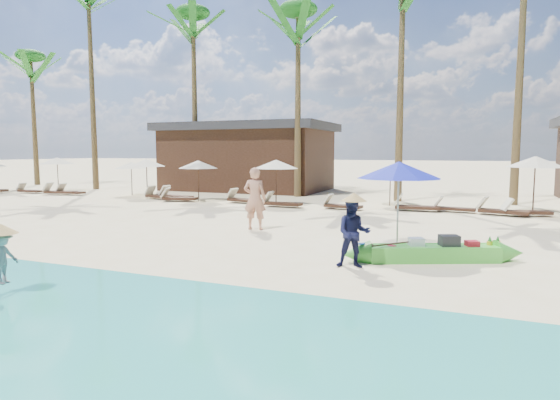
% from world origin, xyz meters
% --- Properties ---
extents(ground, '(240.00, 240.00, 0.00)m').
position_xyz_m(ground, '(0.00, 0.00, 0.00)').
color(ground, beige).
rests_on(ground, ground).
extents(wet_sand_strip, '(240.00, 4.50, 0.01)m').
position_xyz_m(wet_sand_strip, '(0.00, -5.00, 0.00)').
color(wet_sand_strip, tan).
rests_on(wet_sand_strip, ground).
extents(green_canoe, '(4.46, 2.18, 0.60)m').
position_xyz_m(green_canoe, '(4.78, 1.03, 0.20)').
color(green_canoe, green).
rests_on(green_canoe, ground).
extents(tourist, '(0.81, 0.60, 2.01)m').
position_xyz_m(tourist, '(-0.88, 3.44, 1.00)').
color(tourist, tan).
rests_on(tourist, ground).
extents(vendor_green, '(0.85, 0.73, 1.52)m').
position_xyz_m(vendor_green, '(3.22, -0.24, 0.76)').
color(vendor_green, '#15173B').
rests_on(vendor_green, ground).
extents(vendor_yellow, '(0.46, 0.67, 0.96)m').
position_xyz_m(vendor_yellow, '(-2.10, -4.44, 0.66)').
color(vendor_yellow, gray).
rests_on(vendor_yellow, ground).
extents(blue_umbrella, '(2.11, 2.11, 2.27)m').
position_xyz_m(blue_umbrella, '(3.84, 1.97, 2.05)').
color(blue_umbrella, '#99999E').
rests_on(blue_umbrella, ground).
extents(resort_parasol_1, '(2.06, 2.06, 2.12)m').
position_xyz_m(resort_parasol_1, '(-18.82, 12.11, 1.91)').
color(resort_parasol_1, '#3C2318').
rests_on(resort_parasol_1, ground).
extents(lounger_1_left, '(1.63, 0.53, 0.55)m').
position_xyz_m(lounger_1_left, '(-19.06, 10.11, 0.18)').
color(lounger_1_left, '#3C2318').
rests_on(lounger_1_left, ground).
extents(lounger_1_right, '(1.99, 1.00, 0.65)m').
position_xyz_m(lounger_1_right, '(-16.53, 10.00, 0.22)').
color(lounger_1_right, '#3C2318').
rests_on(lounger_1_right, ground).
extents(resort_parasol_2, '(1.85, 1.85, 1.90)m').
position_xyz_m(resort_parasol_2, '(-12.46, 11.47, 1.72)').
color(resort_parasol_2, '#3C2318').
rests_on(resort_parasol_2, ground).
extents(lounger_2_left, '(1.76, 0.58, 0.59)m').
position_xyz_m(lounger_2_left, '(-15.96, 10.26, 0.20)').
color(lounger_2_left, '#3C2318').
rests_on(lounger_2_left, ground).
extents(resort_parasol_3, '(2.04, 2.04, 2.10)m').
position_xyz_m(resort_parasol_3, '(-10.78, 10.69, 1.90)').
color(resort_parasol_3, '#3C2318').
rests_on(resort_parasol_3, ground).
extents(lounger_3_left, '(1.85, 0.91, 0.60)m').
position_xyz_m(lounger_3_left, '(-9.71, 10.21, 0.20)').
color(lounger_3_left, '#3C2318').
rests_on(lounger_3_left, ground).
extents(lounger_3_right, '(1.91, 0.68, 0.64)m').
position_xyz_m(lounger_3_right, '(-8.77, 10.33, 0.21)').
color(lounger_3_right, '#3C2318').
rests_on(lounger_3_right, ground).
extents(resort_parasol_4, '(2.00, 2.00, 2.06)m').
position_xyz_m(resort_parasol_4, '(-7.17, 10.14, 1.86)').
color(resort_parasol_4, '#3C2318').
rests_on(resort_parasol_4, ground).
extents(lounger_4_left, '(1.88, 0.99, 0.61)m').
position_xyz_m(lounger_4_left, '(-8.09, 9.60, 0.20)').
color(lounger_4_left, '#3C2318').
rests_on(lounger_4_left, ground).
extents(lounger_4_right, '(1.91, 0.92, 0.62)m').
position_xyz_m(lounger_4_right, '(-4.72, 10.15, 0.21)').
color(lounger_4_right, '#3C2318').
rests_on(lounger_4_right, ground).
extents(resort_parasol_5, '(2.07, 2.07, 2.13)m').
position_xyz_m(resort_parasol_5, '(-2.85, 9.94, 1.92)').
color(resort_parasol_5, '#3C2318').
rests_on(resort_parasol_5, ground).
extents(lounger_5_left, '(1.82, 0.63, 0.61)m').
position_xyz_m(lounger_5_left, '(-2.39, 9.38, 0.20)').
color(lounger_5_left, '#3C2318').
rests_on(lounger_5_left, ground).
extents(resort_parasol_6, '(1.85, 1.85, 1.90)m').
position_xyz_m(resort_parasol_6, '(2.10, 11.82, 1.71)').
color(resort_parasol_6, '#3C2318').
rests_on(resort_parasol_6, ground).
extents(lounger_6_left, '(1.76, 0.71, 0.58)m').
position_xyz_m(lounger_6_left, '(0.33, 9.61, 0.19)').
color(lounger_6_left, '#3C2318').
rests_on(lounger_6_left, ground).
extents(lounger_6_right, '(1.95, 0.71, 0.65)m').
position_xyz_m(lounger_6_right, '(3.37, 10.19, 0.22)').
color(lounger_6_right, '#3C2318').
rests_on(lounger_6_right, ground).
extents(resort_parasol_7, '(2.26, 2.26, 2.32)m').
position_xyz_m(resort_parasol_7, '(7.94, 11.33, 2.10)').
color(resort_parasol_7, '#3C2318').
rests_on(resort_parasol_7, ground).
extents(lounger_7_left, '(1.68, 0.68, 0.55)m').
position_xyz_m(lounger_7_left, '(4.89, 10.48, 0.18)').
color(lounger_7_left, '#3C2318').
rests_on(lounger_7_left, ground).
extents(lounger_7_right, '(2.00, 1.04, 0.65)m').
position_xyz_m(lounger_7_right, '(6.66, 10.10, 0.22)').
color(lounger_7_right, '#3C2318').
rests_on(lounger_7_right, ground).
extents(lounger_8_left, '(1.91, 1.02, 0.62)m').
position_xyz_m(lounger_8_left, '(7.50, 10.19, 0.21)').
color(lounger_8_left, '#3C2318').
rests_on(lounger_8_left, ground).
extents(palm_0, '(2.08, 2.08, 9.90)m').
position_xyz_m(palm_0, '(-24.62, 15.48, 8.11)').
color(palm_0, brown).
rests_on(palm_0, ground).
extents(palm_1, '(2.08, 2.08, 13.60)m').
position_xyz_m(palm_1, '(-17.59, 14.06, 10.82)').
color(palm_1, brown).
rests_on(palm_1, ground).
extents(palm_2, '(2.08, 2.08, 11.33)m').
position_xyz_m(palm_2, '(-10.45, 15.08, 9.18)').
color(palm_2, brown).
rests_on(palm_2, ground).
extents(palm_3, '(2.08, 2.08, 10.52)m').
position_xyz_m(palm_3, '(-3.36, 14.27, 8.58)').
color(palm_3, brown).
rests_on(palm_3, ground).
extents(palm_4, '(2.08, 2.08, 11.70)m').
position_xyz_m(palm_4, '(2.15, 14.01, 9.45)').
color(palm_4, brown).
rests_on(palm_4, ground).
extents(pavilion_west, '(10.80, 6.60, 4.30)m').
position_xyz_m(pavilion_west, '(-8.00, 17.50, 2.19)').
color(pavilion_west, '#3C2318').
rests_on(pavilion_west, ground).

